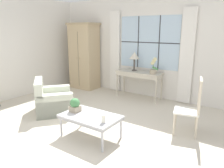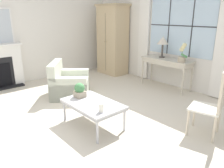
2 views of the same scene
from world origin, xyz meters
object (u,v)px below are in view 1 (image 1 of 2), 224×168
console_table (139,75)px  potted_plant_small (75,105)px  table_lamp (134,56)px  coffee_table (90,118)px  side_chair_wooden (193,104)px  armchair_upholstered (53,101)px  pillar_candle (103,119)px  armoire (84,56)px  potted_orchid (153,67)px

console_table → potted_plant_small: 2.64m
table_lamp → coffee_table: (0.60, -2.67, -0.79)m
table_lamp → side_chair_wooden: size_ratio=0.50×
armchair_upholstered → coffee_table: armchair_upholstered is taller
side_chair_wooden → potted_plant_small: size_ratio=4.15×
armchair_upholstered → side_chair_wooden: size_ratio=1.14×
console_table → side_chair_wooden: size_ratio=1.21×
table_lamp → potted_plant_small: size_ratio=2.09×
table_lamp → potted_plant_small: bearing=-84.8°
console_table → pillar_candle: console_table is taller
armchair_upholstered → coffee_table: size_ratio=1.18×
side_chair_wooden → console_table: bearing=142.3°
armoire → table_lamp: size_ratio=3.91×
potted_plant_small → side_chair_wooden: bearing=33.1°
table_lamp → potted_plant_small: (0.24, -2.68, -0.62)m
coffee_table → potted_plant_small: (-0.36, -0.02, 0.17)m
potted_orchid → side_chair_wooden: 2.02m
armoire → coffee_table: bearing=-46.9°
armchair_upholstered → potted_plant_small: bearing=-21.9°
armoire → console_table: size_ratio=1.62×
pillar_candle → coffee_table: bearing=161.7°
console_table → table_lamp: 0.54m
side_chair_wooden → potted_plant_small: side_chair_wooden is taller
armoire → potted_orchid: armoire is taller
side_chair_wooden → potted_plant_small: (-1.82, -1.19, -0.03)m
console_table → coffee_table: 2.67m
table_lamp → pillar_candle: bearing=-70.6°
table_lamp → potted_orchid: table_lamp is taller
console_table → table_lamp: table_lamp is taller
potted_plant_small → potted_orchid: bearing=81.3°
table_lamp → potted_orchid: (0.64, -0.11, -0.24)m
armchair_upholstered → potted_plant_small: size_ratio=4.75×
potted_orchid → console_table: bearing=172.5°
coffee_table → pillar_candle: (0.39, -0.13, 0.11)m
console_table → armchair_upholstered: (-1.15, -2.15, -0.40)m
armchair_upholstered → coffee_table: bearing=-16.7°
side_chair_wooden → potted_orchid: bearing=135.7°
armoire → table_lamp: (1.81, 0.09, 0.11)m
armoire → pillar_candle: (2.80, -2.71, -0.57)m
potted_orchid → armchair_upholstered: size_ratio=0.36×
console_table → potted_plant_small: (0.06, -2.63, -0.11)m
armchair_upholstered → pillar_candle: 2.05m
console_table → coffee_table: (0.41, -2.62, -0.29)m
console_table → potted_plant_small: console_table is taller
armoire → potted_orchid: 2.45m
armoire → table_lamp: bearing=2.8°
armoire → side_chair_wooden: size_ratio=1.96×
side_chair_wooden → potted_plant_small: 2.17m
potted_orchid → potted_plant_small: (-0.40, -2.57, -0.38)m
armoire → armchair_upholstered: (0.85, -2.11, -0.79)m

